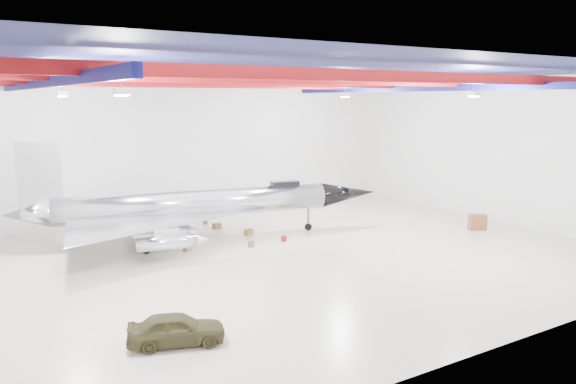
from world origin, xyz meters
TOP-DOWN VIEW (x-y plane):
  - floor at (0.00, 0.00)m, footprint 40.00×40.00m
  - wall_back at (0.00, 15.00)m, footprint 40.00×0.00m
  - wall_right at (20.00, 0.00)m, footprint 0.00×30.00m
  - ceiling at (0.00, 0.00)m, footprint 40.00×40.00m
  - ceiling_structure at (0.00, 0.00)m, footprint 39.50×29.50m
  - jet_aircraft at (-1.97, 6.52)m, footprint 25.09×16.99m
  - jeep at (-8.94, -8.26)m, footprint 4.02×2.67m
  - desk at (16.60, -1.40)m, footprint 1.38×1.08m
  - crate_ply at (-3.53, 4.23)m, footprint 0.56×0.50m
  - toolbox_red at (-2.68, 9.74)m, footprint 0.51×0.42m
  - engine_drum at (0.35, 3.03)m, footprint 0.53×0.53m
  - parts_bin at (0.64, 8.93)m, footprint 0.58×0.47m
  - crate_small at (-5.29, 6.99)m, footprint 0.42×0.37m
  - tool_chest at (2.90, 3.15)m, footprint 0.51×0.51m
  - oil_barrel at (1.69, 5.93)m, footprint 0.66×0.59m
  - spares_box at (0.52, 10.74)m, footprint 0.42×0.42m

SIDE VIEW (x-z plane):
  - floor at x=0.00m, z-range 0.00..0.00m
  - crate_small at x=-5.29m, z-range 0.00..0.25m
  - crate_ply at x=-3.53m, z-range 0.00..0.32m
  - toolbox_red at x=-2.68m, z-range 0.00..0.34m
  - tool_chest at x=2.90m, z-range 0.00..0.36m
  - spares_box at x=0.52m, z-range 0.00..0.37m
  - engine_drum at x=0.35m, z-range 0.00..0.38m
  - oil_barrel at x=1.69m, z-range 0.00..0.38m
  - parts_bin at x=0.64m, z-range 0.00..0.40m
  - desk at x=16.60m, z-range 0.00..1.13m
  - jeep at x=-8.94m, z-range 0.00..1.27m
  - jet_aircraft at x=-1.97m, z-range -1.19..5.71m
  - wall_back at x=0.00m, z-range -14.50..25.50m
  - wall_right at x=20.00m, z-range -9.50..20.50m
  - ceiling_structure at x=0.00m, z-range 9.79..10.86m
  - ceiling at x=0.00m, z-range 11.00..11.00m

